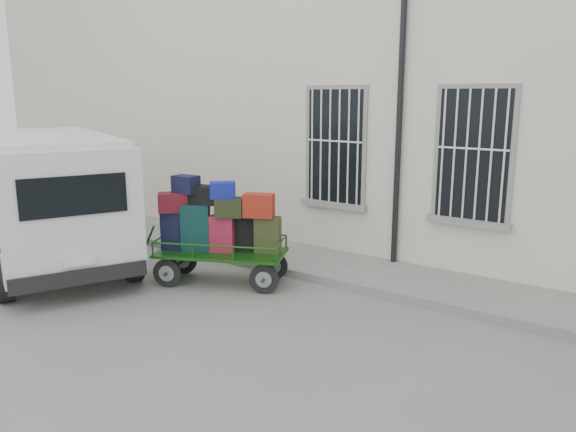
# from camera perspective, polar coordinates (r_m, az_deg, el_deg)

# --- Properties ---
(ground) EXTENTS (80.00, 80.00, 0.00)m
(ground) POSITION_cam_1_polar(r_m,az_deg,el_deg) (9.01, -2.98, -8.93)
(ground) COLOR slate
(ground) RESTS_ON ground
(building) EXTENTS (24.00, 5.15, 6.00)m
(building) POSITION_cam_1_polar(r_m,az_deg,el_deg) (13.16, 12.16, 10.89)
(building) COLOR beige
(building) RESTS_ON ground
(sidewalk) EXTENTS (24.00, 1.70, 0.15)m
(sidewalk) POSITION_cam_1_polar(r_m,az_deg,el_deg) (10.70, 4.37, -5.06)
(sidewalk) COLOR slate
(sidewalk) RESTS_ON ground
(luggage_cart) EXTENTS (2.59, 1.83, 1.89)m
(luggage_cart) POSITION_cam_1_polar(r_m,az_deg,el_deg) (9.80, -7.27, -1.21)
(luggage_cart) COLOR black
(luggage_cart) RESTS_ON ground
(van) EXTENTS (5.39, 3.97, 2.53)m
(van) POSITION_cam_1_polar(r_m,az_deg,el_deg) (11.51, -22.84, 2.26)
(van) COLOR silver
(van) RESTS_ON ground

